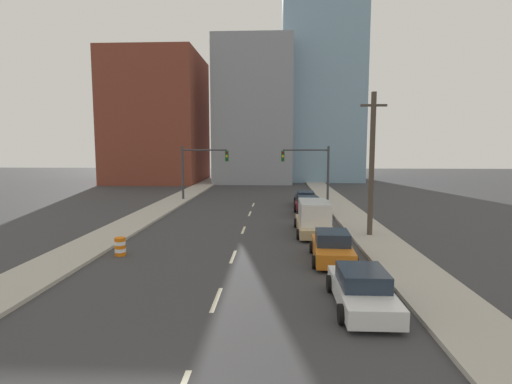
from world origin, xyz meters
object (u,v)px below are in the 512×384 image
Objects in this scene: traffic_signal_right at (314,165)px; traffic_barrel at (120,247)px; box_truck_tan at (314,218)px; utility_pole_right_mid at (372,164)px; sedan_orange at (332,247)px; traffic_signal_left at (197,165)px; sedan_white at (362,289)px; sedan_black at (305,199)px; sedan_maroon at (308,207)px.

traffic_signal_right is 24.86m from traffic_barrel.
traffic_barrel is 0.16× the size of box_truck_tan.
utility_pole_right_mid reaches higher than box_truck_tan.
sedan_orange is at bearing -92.84° from traffic_signal_right.
traffic_signal_left is at bearing 124.69° from box_truck_tan.
sedan_orange reaches higher than sedan_white.
sedan_black is (0.04, 18.85, -0.05)m from sedan_orange.
sedan_black is (0.12, 5.40, -0.08)m from sedan_maroon.
traffic_signal_left is 1.00× the size of traffic_signal_right.
sedan_maroon is (10.80, 13.04, 0.23)m from traffic_barrel.
sedan_maroon reaches higher than sedan_orange.
sedan_orange is 13.45m from sedan_maroon.
traffic_signal_left is at bearing 90.51° from traffic_barrel.
utility_pole_right_mid is 1.93× the size of sedan_maroon.
utility_pole_right_mid is 1.98× the size of sedan_orange.
sedan_white is 19.20m from sedan_maroon.
traffic_barrel is at bearing 151.16° from sedan_white.
sedan_white is (11.12, -6.16, 0.16)m from traffic_barrel.
traffic_signal_left is at bearing 130.37° from utility_pole_right_mid.
box_truck_tan reaches higher than sedan_white.
sedan_maroon reaches higher than sedan_white.
sedan_maroon is (-0.08, 13.45, 0.03)m from sedan_orange.
utility_pole_right_mid is at bearing 75.82° from sedan_white.
sedan_black is (-1.05, -3.11, -3.15)m from traffic_signal_right.
traffic_signal_right is 1.24× the size of sedan_maroon.
utility_pole_right_mid is 7.29m from sedan_orange.
traffic_barrel is 16.93m from sedan_maroon.
box_truck_tan is at bearing -94.60° from sedan_maroon.
box_truck_tan is 1.28× the size of sedan_maroon.
sedan_maroon is (-3.15, 8.13, -3.88)m from utility_pole_right_mid.
traffic_signal_left is 1.24× the size of sedan_maroon.
sedan_white is at bearing -91.75° from traffic_signal_right.
sedan_orange is (-0.24, 5.75, 0.04)m from sedan_white.
sedan_white is 5.75m from sedan_orange.
traffic_signal_left is 12.16m from traffic_signal_right.
traffic_signal_left reaches higher than traffic_barrel.
sedan_orange is at bearing -88.41° from sedan_black.
traffic_signal_right is 0.97× the size of box_truck_tan.
box_truck_tan is at bearing 95.45° from sedan_orange.
traffic_signal_right is 27.89m from sedan_white.
sedan_white is at bearing -87.82° from sedan_black.
box_truck_tan reaches higher than sedan_black.
sedan_maroon is 1.00× the size of sedan_black.
sedan_orange is (11.07, -21.96, -3.10)m from traffic_signal_left.
traffic_signal_left is 1.27× the size of sedan_orange.
sedan_maroon is (10.99, -8.51, -3.07)m from traffic_signal_left.
sedan_orange reaches higher than traffic_barrel.
traffic_barrel is 0.21× the size of sedan_orange.
sedan_white is at bearing -86.98° from box_truck_tan.
utility_pole_right_mid is 5.01m from box_truck_tan.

